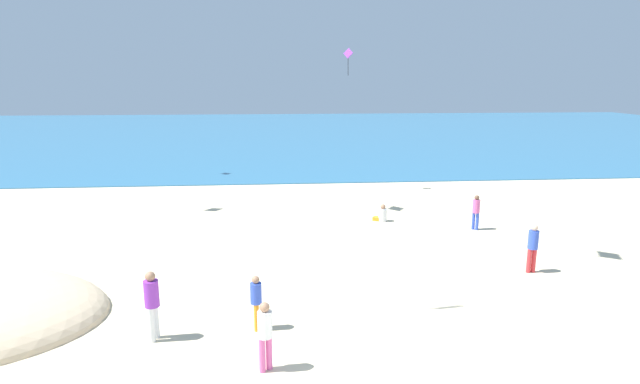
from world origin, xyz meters
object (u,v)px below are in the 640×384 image
(kite_purple, at_px, (348,55))
(person_5, at_px, (152,301))
(person_2, at_px, (265,332))
(person_3, at_px, (382,215))
(person_4, at_px, (476,210))
(person_6, at_px, (256,299))
(person_0, at_px, (533,245))

(kite_purple, bearing_deg, person_5, -113.05)
(person_2, height_order, kite_purple, kite_purple)
(person_3, relative_size, kite_purple, 0.54)
(person_4, distance_m, person_6, 11.84)
(kite_purple, bearing_deg, person_0, -71.26)
(person_2, relative_size, person_5, 0.90)
(person_6, distance_m, kite_purple, 17.73)
(person_5, relative_size, person_6, 1.22)
(person_3, xyz_separation_m, person_4, (3.61, -1.61, 0.56))
(person_3, relative_size, person_5, 0.44)
(person_5, xyz_separation_m, kite_purple, (6.88, 16.17, 6.37))
(person_5, bearing_deg, person_6, 23.61)
(person_4, bearing_deg, person_0, -135.29)
(person_3, bearing_deg, kite_purple, -51.84)
(person_0, height_order, person_6, person_0)
(person_2, xyz_separation_m, person_3, (4.88, 11.44, -0.63))
(person_0, distance_m, person_3, 7.38)
(person_3, distance_m, person_6, 10.88)
(person_3, height_order, person_4, person_4)
(person_0, bearing_deg, person_2, -68.88)
(person_2, height_order, person_3, person_2)
(person_4, relative_size, kite_purple, 1.03)
(person_0, bearing_deg, person_3, -160.24)
(person_4, bearing_deg, kite_purple, 73.51)
(person_5, bearing_deg, person_2, -13.65)
(person_2, bearing_deg, kite_purple, -48.34)
(person_0, distance_m, person_6, 9.30)
(person_0, height_order, person_3, person_0)
(person_0, relative_size, person_2, 1.03)
(person_5, distance_m, kite_purple, 18.69)
(person_3, bearing_deg, person_2, 98.63)
(person_4, bearing_deg, person_3, 110.84)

